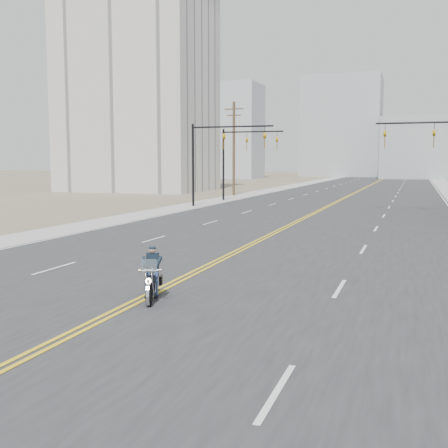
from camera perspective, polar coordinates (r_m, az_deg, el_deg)
The scene contains 13 objects.
ground_plane at distance 14.95m, azimuth -10.03°, elevation -8.42°, with size 400.00×400.00×0.00m, color #776D56.
road at distance 83.03m, azimuth 14.00°, elevation 3.51°, with size 20.00×200.00×0.01m, color #303033.
sidewalk_left at distance 84.78m, azimuth 6.22°, elevation 3.71°, with size 3.00×200.00×0.01m, color #A5A5A0.
traffic_mast_left at distance 47.44m, azimuth -0.89°, elevation 7.70°, with size 7.10×0.26×7.00m.
traffic_mast_right at distance 44.70m, azimuth 21.52°, elevation 7.35°, with size 7.10×0.26×7.00m.
traffic_mast_far at distance 55.13m, azimuth 1.61°, elevation 7.44°, with size 6.10×0.26×7.00m.
utility_pole_left at distance 63.73m, azimuth 1.00°, elevation 7.83°, with size 2.20×0.30×10.50m.
apartment_block at distance 77.00m, azimuth -8.72°, elevation 14.61°, with size 18.00×14.00×30.00m, color silver.
haze_bldg_a at distance 134.58m, azimuth 0.63°, elevation 9.37°, with size 14.00×12.00×22.00m, color #B7BCC6.
haze_bldg_b at distance 137.68m, azimuth 19.41°, elevation 7.28°, with size 18.00×14.00×14.00m, color #ADB2B7.
haze_bldg_d at distance 154.10m, azimuth 11.89°, elevation 9.59°, with size 20.00×15.00×26.00m, color #ADB2B7.
haze_bldg_f at distance 153.68m, azimuth -2.97°, elevation 7.86°, with size 12.00×12.00×16.00m, color #ADB2B7.
motorcyclist at distance 15.53m, azimuth -7.36°, elevation -5.05°, with size 0.80×1.88×1.47m, color black, non-canonical shape.
Camera 1 is at (7.04, -12.64, 3.77)m, focal length 45.00 mm.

